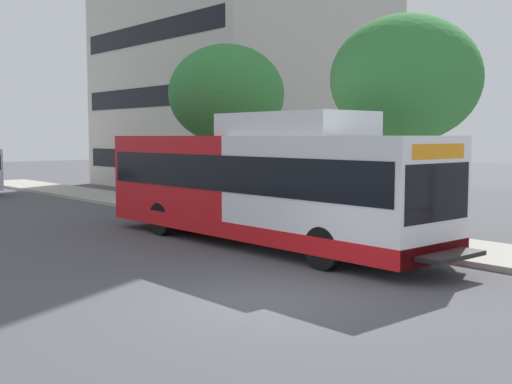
# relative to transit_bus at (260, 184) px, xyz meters

# --- Properties ---
(ground_plane) EXTENTS (120.00, 120.00, 0.00)m
(ground_plane) POSITION_rel_transit_bus_xyz_m (-3.85, 3.38, -1.70)
(ground_plane) COLOR #4C4C51
(sidewalk_curb) EXTENTS (3.00, 56.00, 0.14)m
(sidewalk_curb) POSITION_rel_transit_bus_xyz_m (3.15, 1.38, -1.63)
(sidewalk_curb) COLOR #A8A399
(sidewalk_curb) RESTS_ON ground
(transit_bus) EXTENTS (2.58, 12.25, 3.65)m
(transit_bus) POSITION_rel_transit_bus_xyz_m (0.00, 0.00, 0.00)
(transit_bus) COLOR white
(transit_bus) RESTS_ON ground
(street_tree_near_stop) EXTENTS (4.40, 4.40, 6.44)m
(street_tree_near_stop) POSITION_rel_transit_bus_xyz_m (4.00, -1.92, 3.00)
(street_tree_near_stop) COLOR #4C3823
(street_tree_near_stop) RESTS_ON sidewalk_curb
(street_tree_mid_block) EXTENTS (4.58, 4.58, 6.51)m
(street_tree_mid_block) POSITION_rel_transit_bus_xyz_m (4.11, 6.68, 2.99)
(street_tree_mid_block) COLOR #4C3823
(street_tree_mid_block) RESTS_ON sidewalk_curb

